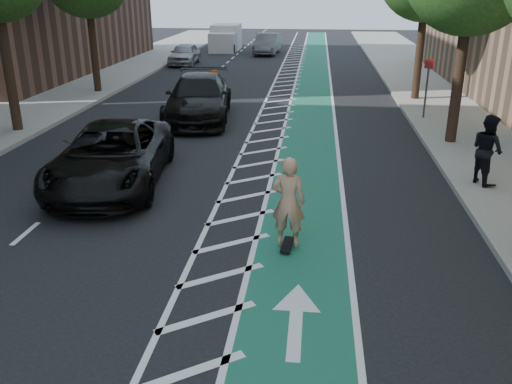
# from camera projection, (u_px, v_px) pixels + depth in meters

# --- Properties ---
(ground) EXTENTS (120.00, 120.00, 0.00)m
(ground) POSITION_uv_depth(u_px,v_px,m) (164.00, 241.00, 11.87)
(ground) COLOR black
(ground) RESTS_ON ground
(bike_lane) EXTENTS (2.00, 90.00, 0.01)m
(bike_lane) POSITION_uv_depth(u_px,v_px,m) (310.00, 130.00, 20.83)
(bike_lane) COLOR #185740
(bike_lane) RESTS_ON ground
(buffer_strip) EXTENTS (1.40, 90.00, 0.01)m
(buffer_strip) POSITION_uv_depth(u_px,v_px,m) (271.00, 129.00, 20.99)
(buffer_strip) COLOR silver
(buffer_strip) RESTS_ON ground
(sidewalk_right) EXTENTS (5.00, 90.00, 0.15)m
(sidewalk_right) POSITION_uv_depth(u_px,v_px,m) (485.00, 133.00, 20.14)
(sidewalk_right) COLOR gray
(sidewalk_right) RESTS_ON ground
(sidewalk_left) EXTENTS (5.00, 90.00, 0.15)m
(sidewalk_left) POSITION_uv_depth(u_px,v_px,m) (3.00, 120.00, 22.09)
(sidewalk_left) COLOR gray
(sidewalk_left) RESTS_ON ground
(curb_right) EXTENTS (0.12, 90.00, 0.16)m
(curb_right) POSITION_uv_depth(u_px,v_px,m) (417.00, 131.00, 20.39)
(curb_right) COLOR gray
(curb_right) RESTS_ON ground
(curb_left) EXTENTS (0.12, 90.00, 0.16)m
(curb_left) POSITION_uv_depth(u_px,v_px,m) (60.00, 121.00, 21.84)
(curb_left) COLOR gray
(curb_left) RESTS_ON ground
(sign_post) EXTENTS (0.35, 0.08, 2.47)m
(sign_post) POSITION_uv_depth(u_px,v_px,m) (427.00, 88.00, 21.73)
(sign_post) COLOR #4C4C4C
(sign_post) RESTS_ON ground
(skateboard) EXTENTS (0.28, 0.77, 0.10)m
(skateboard) POSITION_uv_depth(u_px,v_px,m) (287.00, 245.00, 11.50)
(skateboard) COLOR black
(skateboard) RESTS_ON ground
(skateboarder) EXTENTS (0.74, 0.52, 1.93)m
(skateboarder) POSITION_uv_depth(u_px,v_px,m) (288.00, 202.00, 11.14)
(skateboarder) COLOR tan
(skateboarder) RESTS_ON skateboard
(suv_near) EXTENTS (3.41, 6.23, 1.65)m
(suv_near) POSITION_uv_depth(u_px,v_px,m) (112.00, 156.00, 14.94)
(suv_near) COLOR black
(suv_near) RESTS_ON ground
(suv_far) EXTENTS (3.14, 6.36, 1.78)m
(suv_far) POSITION_uv_depth(u_px,v_px,m) (199.00, 98.00, 22.20)
(suv_far) COLOR black
(suv_far) RESTS_ON ground
(car_silver) EXTENTS (1.75, 4.25, 1.44)m
(car_silver) POSITION_uv_depth(u_px,v_px,m) (184.00, 54.00, 37.55)
(car_silver) COLOR #A2A3A7
(car_silver) RESTS_ON ground
(car_grey) EXTENTS (1.92, 4.88, 1.58)m
(car_grey) POSITION_uv_depth(u_px,v_px,m) (267.00, 44.00, 43.14)
(car_grey) COLOR slate
(car_grey) RESTS_ON ground
(pedestrian) EXTENTS (1.03, 1.14, 1.90)m
(pedestrian) POSITION_uv_depth(u_px,v_px,m) (487.00, 149.00, 14.54)
(pedestrian) COLOR black
(pedestrian) RESTS_ON sidewalk_right
(box_truck) EXTENTS (2.34, 5.00, 2.06)m
(box_truck) POSITION_uv_depth(u_px,v_px,m) (225.00, 39.00, 45.56)
(box_truck) COLOR silver
(box_truck) RESTS_ON ground
(barrel_a) EXTENTS (0.61, 0.61, 0.83)m
(barrel_a) POSITION_uv_depth(u_px,v_px,m) (148.00, 139.00, 18.17)
(barrel_a) COLOR orange
(barrel_a) RESTS_ON ground
(barrel_b) EXTENTS (0.64, 0.64, 0.87)m
(barrel_b) POSITION_uv_depth(u_px,v_px,m) (199.00, 99.00, 24.48)
(barrel_b) COLOR #F6590C
(barrel_b) RESTS_ON ground
(barrel_c) EXTENTS (0.65, 0.65, 0.89)m
(barrel_c) POSITION_uv_depth(u_px,v_px,m) (214.00, 79.00, 29.59)
(barrel_c) COLOR #DD510B
(barrel_c) RESTS_ON ground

